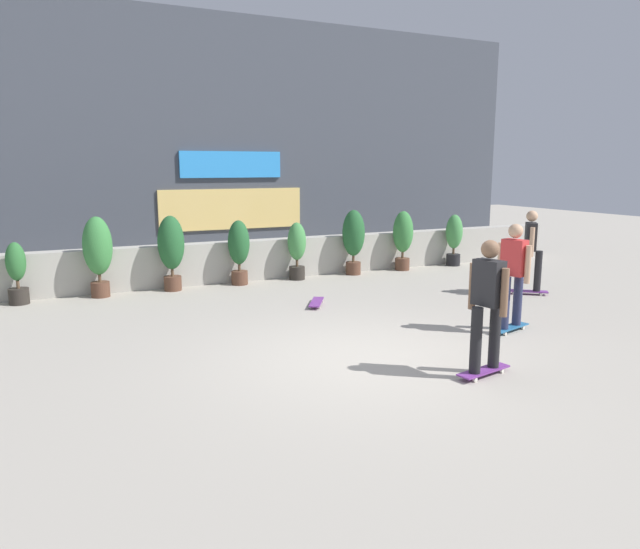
{
  "coord_description": "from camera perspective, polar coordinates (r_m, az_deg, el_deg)",
  "views": [
    {
      "loc": [
        -3.83,
        -6.57,
        2.56
      ],
      "look_at": [
        0.0,
        1.5,
        0.9
      ],
      "focal_mm": 32.81,
      "sensor_mm": 36.0,
      "label": 1
    }
  ],
  "objects": [
    {
      "name": "building_backdrop",
      "position": [
        17.02,
        -12.67,
        12.6
      ],
      "size": [
        20.0,
        2.08,
        6.5
      ],
      "color": "#424751",
      "rests_on": "ground"
    },
    {
      "name": "potted_plant_4",
      "position": [
        12.82,
        -7.92,
        2.57
      ],
      "size": [
        0.47,
        0.47,
        1.41
      ],
      "color": "brown",
      "rests_on": "ground"
    },
    {
      "name": "potted_plant_1",
      "position": [
        12.29,
        -27.48,
        0.22
      ],
      "size": [
        0.36,
        0.36,
        1.17
      ],
      "color": "#2D2823",
      "rests_on": "ground"
    },
    {
      "name": "potted_plant_6",
      "position": [
        13.91,
        3.29,
        3.68
      ],
      "size": [
        0.53,
        0.53,
        1.54
      ],
      "color": "brown",
      "rests_on": "ground"
    },
    {
      "name": "planter_wall",
      "position": [
        13.31,
        -8.34,
        1.3
      ],
      "size": [
        18.0,
        0.4,
        0.9
      ],
      "primitive_type": "cube",
      "color": "#B2ADA3",
      "rests_on": "ground"
    },
    {
      "name": "ground_plane",
      "position": [
        8.02,
        4.64,
        -8.12
      ],
      "size": [
        48.0,
        48.0,
        0.0
      ],
      "primitive_type": "plane",
      "color": "#A8A093"
    },
    {
      "name": "potted_plant_8",
      "position": [
        15.57,
        12.94,
        3.57
      ],
      "size": [
        0.43,
        0.43,
        1.33
      ],
      "color": "black",
      "rests_on": "ground"
    },
    {
      "name": "potted_plant_2",
      "position": [
        12.26,
        -20.86,
        2.24
      ],
      "size": [
        0.56,
        0.56,
        1.6
      ],
      "color": "brown",
      "rests_on": "ground"
    },
    {
      "name": "skateboard_aside",
      "position": [
        10.91,
        -0.35,
        -2.71
      ],
      "size": [
        0.59,
        0.79,
        0.08
      ],
      "color": "#72338C",
      "rests_on": "ground"
    },
    {
      "name": "potted_plant_7",
      "position": [
        14.64,
        8.1,
        3.73
      ],
      "size": [
        0.5,
        0.5,
        1.47
      ],
      "color": "brown",
      "rests_on": "ground"
    },
    {
      "name": "skater_by_wall_right",
      "position": [
        7.37,
        16.02,
        -2.57
      ],
      "size": [
        0.82,
        0.55,
        1.7
      ],
      "color": "#72338C",
      "rests_on": "ground"
    },
    {
      "name": "potted_plant_3",
      "position": [
        12.45,
        -14.32,
        2.61
      ],
      "size": [
        0.54,
        0.54,
        1.56
      ],
      "color": "brown",
      "rests_on": "ground"
    },
    {
      "name": "potted_plant_5",
      "position": [
        13.3,
        -2.27,
        2.61
      ],
      "size": [
        0.42,
        0.42,
        1.31
      ],
      "color": "#2D2823",
      "rests_on": "ground"
    },
    {
      "name": "skater_mid_plaza",
      "position": [
        12.42,
        19.8,
        2.42
      ],
      "size": [
        0.75,
        0.66,
        1.7
      ],
      "color": "#72338C",
      "rests_on": "ground"
    },
    {
      "name": "skater_foreground",
      "position": [
        9.51,
        18.33,
        0.19
      ],
      "size": [
        0.82,
        0.54,
        1.7
      ],
      "color": "#266699",
      "rests_on": "ground"
    }
  ]
}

